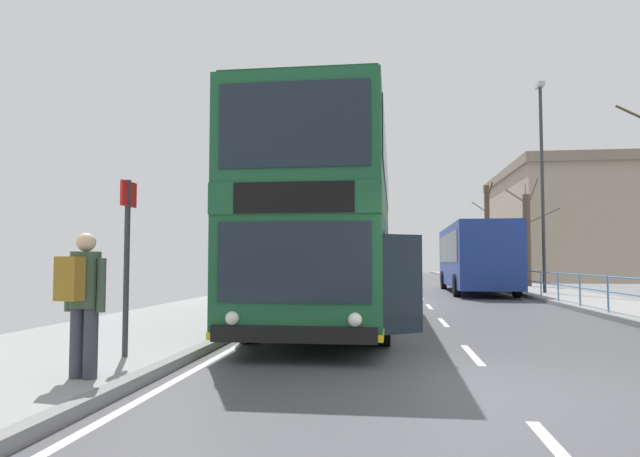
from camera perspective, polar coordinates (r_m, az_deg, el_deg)
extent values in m
cube|color=#48484E|center=(7.00, 18.22, -15.64)|extent=(8.40, 140.00, 0.06)
cube|color=silver|center=(9.51, 15.09, -12.17)|extent=(0.12, 2.00, 0.00)
cube|color=silver|center=(14.24, 12.33, -9.22)|extent=(0.12, 2.00, 0.00)
cube|color=silver|center=(19.01, 10.97, -7.75)|extent=(0.12, 2.00, 0.00)
cube|color=silver|center=(23.79, 10.16, -6.86)|extent=(0.12, 2.00, 0.00)
cube|color=silver|center=(28.58, 9.62, -6.27)|extent=(0.12, 2.00, 0.00)
cube|color=silver|center=(33.37, 9.24, -5.85)|extent=(0.12, 2.00, 0.00)
cube|color=silver|center=(38.16, 8.95, -5.53)|extent=(0.12, 2.00, 0.00)
cube|color=silver|center=(42.95, 8.73, -5.28)|extent=(0.12, 2.00, 0.00)
cube|color=silver|center=(47.75, 8.55, -5.09)|extent=(0.12, 2.00, 0.00)
cube|color=silver|center=(52.54, 8.40, -4.93)|extent=(0.12, 2.00, 0.00)
cube|color=silver|center=(57.34, 8.28, -4.79)|extent=(0.12, 2.00, 0.00)
cube|color=silver|center=(7.36, -14.78, -14.81)|extent=(0.12, 133.00, 0.00)
cube|color=gray|center=(7.48, -17.34, -14.06)|extent=(0.20, 140.00, 0.14)
cube|color=#19512D|center=(13.35, 1.30, -4.31)|extent=(2.59, 10.67, 1.81)
cube|color=#19512D|center=(13.38, 1.29, 0.59)|extent=(2.60, 10.73, 0.47)
cube|color=#19512D|center=(13.49, 1.28, 5.10)|extent=(2.59, 10.67, 1.65)
cube|color=#154527|center=(13.65, 1.28, 8.70)|extent=(2.51, 10.35, 0.08)
cube|color=#19232D|center=(8.05, -2.73, -3.39)|extent=(2.21, 0.05, 1.16)
cube|color=black|center=(8.10, -2.72, 3.17)|extent=(1.76, 0.04, 0.45)
cube|color=#19232D|center=(8.29, -2.70, 10.48)|extent=(2.21, 0.05, 1.26)
cube|color=black|center=(8.11, -2.76, -10.64)|extent=(2.39, 0.10, 0.24)
cube|color=yellow|center=(13.39, 1.30, -7.93)|extent=(2.62, 10.73, 0.10)
cube|color=#19232D|center=(13.54, 6.77, -3.20)|extent=(0.08, 8.31, 0.94)
cube|color=#19232D|center=(13.43, 6.70, 5.52)|extent=(0.09, 9.59, 0.99)
cube|color=#19232D|center=(13.80, -3.85, -3.22)|extent=(0.08, 8.31, 0.94)
cube|color=#19232D|center=(13.69, -4.03, 5.33)|extent=(0.09, 9.59, 0.99)
sphere|color=white|center=(7.97, 3.55, -9.17)|extent=(0.20, 0.20, 0.20)
sphere|color=white|center=(8.28, -8.85, -8.92)|extent=(0.20, 0.20, 0.20)
cube|color=#19232D|center=(9.00, 8.20, -5.55)|extent=(0.68, 0.49, 1.56)
cube|color=black|center=(9.30, 6.07, -5.49)|extent=(0.11, 0.90, 1.56)
cylinder|color=black|center=(10.19, 6.26, -8.74)|extent=(0.31, 1.04, 1.04)
cylinder|color=black|center=(10.52, -7.17, -8.56)|extent=(0.31, 1.04, 1.04)
cylinder|color=black|center=(16.73, 6.70, -6.62)|extent=(0.31, 1.04, 1.04)
cylinder|color=black|center=(16.93, -1.56, -6.60)|extent=(0.31, 1.04, 1.04)
cube|color=navy|center=(28.15, 15.34, -2.71)|extent=(2.70, 10.63, 2.84)
cube|color=#19232D|center=(28.02, 12.72, -1.93)|extent=(0.16, 9.00, 1.36)
cube|color=#19232D|center=(28.36, 17.89, -1.87)|extent=(0.16, 9.00, 1.36)
cube|color=#19232D|center=(33.43, 14.14, -2.32)|extent=(2.18, 0.06, 1.70)
cylinder|color=black|center=(31.32, 12.36, -5.10)|extent=(0.29, 0.96, 0.96)
cylinder|color=black|center=(31.61, 16.79, -5.02)|extent=(0.29, 0.96, 0.96)
cylinder|color=black|center=(24.56, 13.61, -5.59)|extent=(0.29, 0.96, 0.96)
cylinder|color=black|center=(24.92, 19.23, -5.46)|extent=(0.29, 0.96, 0.96)
cylinder|color=#598CC6|center=(16.86, 27.05, -5.86)|extent=(0.05, 0.05, 0.99)
cylinder|color=#598CC6|center=(18.95, 24.74, -5.60)|extent=(0.05, 0.05, 0.99)
cylinder|color=#598CC6|center=(21.07, 22.90, -5.38)|extent=(0.05, 0.05, 0.99)
cylinder|color=#598CC6|center=(23.21, 21.39, -5.21)|extent=(0.05, 0.05, 0.99)
cylinder|color=#598CC6|center=(25.36, 20.14, -5.05)|extent=(0.05, 0.05, 0.99)
cylinder|color=#598CC6|center=(27.52, 19.09, -4.93)|extent=(0.05, 0.05, 0.99)
cylinder|color=#598CC6|center=(29.69, 18.19, -4.81)|extent=(0.05, 0.05, 0.99)
cylinder|color=#598CC6|center=(31.87, 17.41, -4.72)|extent=(0.05, 0.05, 0.99)
cylinder|color=#598CC6|center=(34.05, 16.74, -4.63)|extent=(0.05, 0.05, 0.99)
cylinder|color=#598CC6|center=(20.00, 23.74, -4.21)|extent=(0.04, 28.81, 0.04)
cylinder|color=#598CC6|center=(20.01, 23.77, -5.34)|extent=(0.04, 28.81, 0.04)
cylinder|color=#383842|center=(7.22, -23.31, -10.38)|extent=(0.18, 0.18, 0.84)
cylinder|color=#383842|center=(7.10, -22.12, -10.53)|extent=(0.18, 0.18, 0.84)
cylinder|color=#384C38|center=(7.11, -22.59, -4.79)|extent=(0.39, 0.39, 0.65)
cylinder|color=#384C38|center=(7.25, -23.96, -5.20)|extent=(0.12, 0.12, 0.62)
cylinder|color=#384C38|center=(6.97, -21.19, -5.35)|extent=(0.12, 0.12, 0.62)
sphere|color=beige|center=(7.11, -22.51, -1.29)|extent=(0.25, 0.25, 0.22)
cube|color=olive|center=(6.90, -23.95, -4.64)|extent=(0.31, 0.22, 0.49)
cylinder|color=#2D2D33|center=(8.51, -18.94, -3.75)|extent=(0.08, 0.08, 2.51)
cube|color=red|center=(8.58, -18.74, 3.31)|extent=(0.04, 0.44, 0.36)
cylinder|color=#38383D|center=(26.38, 21.52, 3.71)|extent=(0.14, 0.14, 8.95)
cube|color=#B2B2AD|center=(27.31, 21.31, 13.32)|extent=(0.28, 0.60, 0.20)
cylinder|color=#4C3D2D|center=(16.53, 29.43, 9.84)|extent=(0.72, 1.06, 0.87)
cylinder|color=#4C3D2D|center=(40.86, 16.52, -0.44)|extent=(0.35, 0.35, 6.64)
cylinder|color=#4C3D2D|center=(40.54, 16.74, 3.59)|extent=(0.34, 1.26, 1.19)
cylinder|color=#4C3D2D|center=(42.05, 16.43, 3.32)|extent=(0.41, 1.99, 1.09)
cylinder|color=#4C3D2D|center=(40.81, 15.78, 2.08)|extent=(1.09, 0.24, 0.76)
cylinder|color=#4C3D2D|center=(41.67, 16.55, 3.15)|extent=(0.43, 1.25, 0.99)
cylinder|color=brown|center=(33.06, 20.16, -1.10)|extent=(0.40, 0.40, 5.05)
cylinder|color=brown|center=(33.73, 20.61, 3.33)|extent=(0.95, 0.88, 1.86)
cylinder|color=brown|center=(32.99, 19.15, 0.32)|extent=(1.21, 0.14, 0.68)
cylinder|color=brown|center=(33.85, 19.15, 3.10)|extent=(0.90, 1.53, 1.01)
cylinder|color=brown|center=(33.95, 20.04, 2.97)|extent=(0.36, 1.46, 1.78)
cylinder|color=brown|center=(33.14, 21.63, 1.21)|extent=(1.74, 0.48, 0.87)
cube|color=gray|center=(50.68, 24.40, -0.04)|extent=(11.37, 17.09, 8.28)
cube|color=slate|center=(51.11, 24.28, 4.99)|extent=(11.83, 17.77, 0.70)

